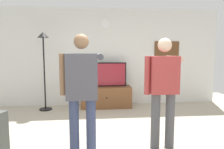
# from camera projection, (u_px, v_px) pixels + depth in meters

# --- Properties ---
(back_wall) EXTENTS (6.40, 0.10, 2.70)m
(back_wall) POSITION_uv_depth(u_px,v_px,m) (107.00, 57.00, 5.78)
(back_wall) COLOR silver
(back_wall) RESTS_ON ground_plane
(tv_stand) EXTENTS (1.34, 0.56, 0.56)m
(tv_stand) POSITION_uv_depth(u_px,v_px,m) (106.00, 97.00, 5.55)
(tv_stand) COLOR brown
(tv_stand) RESTS_ON ground_plane
(television) EXTENTS (1.10, 0.07, 0.65)m
(television) POSITION_uv_depth(u_px,v_px,m) (106.00, 74.00, 5.53)
(television) COLOR black
(television) RESTS_ON tv_stand
(wall_clock) EXTENTS (0.25, 0.03, 0.25)m
(wall_clock) POSITION_uv_depth(u_px,v_px,m) (105.00, 24.00, 5.62)
(wall_clock) COLOR white
(framed_picture) EXTENTS (0.72, 0.04, 0.54)m
(framed_picture) POSITION_uv_depth(u_px,v_px,m) (167.00, 51.00, 5.86)
(framed_picture) COLOR brown
(floor_lamp) EXTENTS (0.32, 0.32, 2.00)m
(floor_lamp) POSITION_uv_depth(u_px,v_px,m) (44.00, 55.00, 5.15)
(floor_lamp) COLOR black
(floor_lamp) RESTS_ON ground_plane
(person_standing_nearer_lamp) EXTENTS (0.62, 0.78, 1.75)m
(person_standing_nearer_lamp) POSITION_uv_depth(u_px,v_px,m) (82.00, 88.00, 2.89)
(person_standing_nearer_lamp) COLOR #384266
(person_standing_nearer_lamp) RESTS_ON ground_plane
(person_standing_nearer_couch) EXTENTS (0.60, 0.78, 1.71)m
(person_standing_nearer_couch) POSITION_uv_depth(u_px,v_px,m) (163.00, 87.00, 3.13)
(person_standing_nearer_couch) COLOR #4C4C51
(person_standing_nearer_couch) RESTS_ON ground_plane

